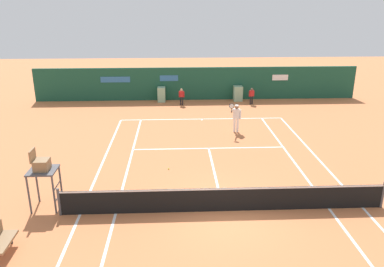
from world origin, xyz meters
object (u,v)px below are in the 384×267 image
Objects in this scene: ball_kid_centre_post at (182,96)px; ball_kid_right_post at (252,95)px; umpire_chair at (42,169)px; tennis_ball_near_service_line at (169,169)px; player_on_baseline at (236,116)px.

ball_kid_centre_post is 1.01× the size of ball_kid_right_post.
tennis_ball_near_service_line is (4.57, 3.23, -1.54)m from umpire_chair.
ball_kid_right_post is (2.15, 6.32, -0.28)m from player_on_baseline.
tennis_ball_near_service_line is at bearing 52.75° from ball_kid_right_post.
tennis_ball_near_service_line is at bearing 67.93° from player_on_baseline.
ball_kid_right_post is at bearing -171.90° from ball_kid_centre_post.
umpire_chair is at bearing -144.77° from tennis_ball_near_service_line.
ball_kid_right_post reaches higher than tennis_ball_near_service_line.
umpire_chair is at bearing 44.74° from ball_kid_right_post.
ball_kid_right_post is at bearing 62.07° from tennis_ball_near_service_line.
player_on_baseline is 1.49× the size of ball_kid_centre_post.
player_on_baseline is at bearing 52.69° from tennis_ball_near_service_line.
umpire_chair is 34.70× the size of tennis_ball_near_service_line.
umpire_chair is at bearing 77.87° from ball_kid_centre_post.
ball_kid_centre_post reaches higher than ball_kid_right_post.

